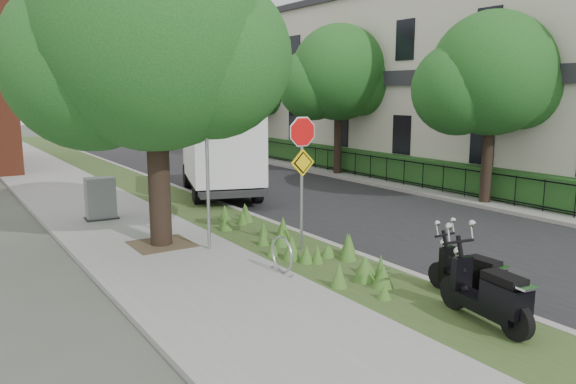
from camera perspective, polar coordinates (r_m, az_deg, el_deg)
name	(u,v)px	position (r m, az deg, el deg)	size (l,w,h in m)	color
ground	(364,251)	(13.63, 7.70, -5.95)	(120.00, 120.00, 0.00)	#4C5147
sidewalk_near	(80,200)	(20.70, -20.34, -0.77)	(3.50, 60.00, 0.12)	gray
verge	(157,192)	(21.44, -13.18, -0.04)	(2.00, 60.00, 0.12)	#2D4B20
kerb_near	(182,190)	(21.79, -10.71, 0.23)	(0.20, 60.00, 0.13)	#9E9991
road	(261,183)	(23.33, -2.74, 0.90)	(7.00, 60.00, 0.01)	black
kerb_far	(329,175)	(25.24, 4.14, 1.73)	(0.20, 60.00, 0.13)	#9E9991
footpath_far	(358,172)	(26.29, 7.10, 2.01)	(3.20, 60.00, 0.12)	gray
street_tree_main	(149,45)	(13.57, -13.93, 14.27)	(6.21, 5.54, 7.66)	black
bare_post	(207,164)	(12.98, -8.19, 2.79)	(0.08, 0.08, 4.00)	#A5A8AD
bike_hoop	(282,255)	(11.48, -0.61, -6.37)	(0.06, 0.78, 0.77)	#A5A8AD
sign_assembly	(302,156)	(12.79, 1.46, 3.71)	(0.94, 0.08, 3.22)	#A5A8AD
fence_far	(341,161)	(25.59, 5.41, 3.19)	(0.04, 24.00, 1.00)	black
hedge_far	(353,160)	(26.02, 6.62, 3.29)	(1.00, 24.00, 1.10)	#1E4518
terrace_houses	(412,83)	(28.27, 12.49, 10.75)	(7.40, 26.40, 8.20)	beige
far_tree_a	(490,80)	(19.59, 19.80, 10.66)	(4.60, 4.10, 6.22)	black
far_tree_b	(337,77)	(25.28, 5.01, 11.52)	(4.83, 4.31, 6.56)	black
far_tree_c	(249,88)	(31.97, -3.99, 10.50)	(4.37, 3.89, 5.93)	black
scooter_near	(475,279)	(10.50, 18.47, -8.42)	(0.35, 1.70, 0.81)	black
scooter_far	(494,301)	(9.41, 20.20, -10.33)	(0.59, 1.94, 0.93)	black
box_truck	(220,150)	(20.32, -6.91, 4.23)	(3.82, 6.10, 2.58)	#262628
utility_cabinet	(101,199)	(17.08, -18.51, -0.69)	(0.95, 0.67, 1.21)	#262628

